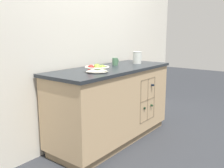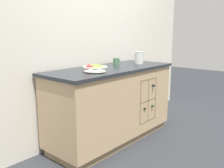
# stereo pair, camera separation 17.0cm
# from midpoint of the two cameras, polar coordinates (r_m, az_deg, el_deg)

# --- Properties ---
(ground_plane) EXTENTS (14.00, 14.00, 0.00)m
(ground_plane) POSITION_cam_midpoint_polar(r_m,az_deg,el_deg) (3.28, 1.52, -12.48)
(ground_plane) COLOR #2D3035
(back_wall) EXTENTS (4.40, 0.06, 2.55)m
(back_wall) POSITION_cam_midpoint_polar(r_m,az_deg,el_deg) (3.25, -3.68, 10.45)
(back_wall) COLOR silver
(back_wall) RESTS_ON ground_plane
(kitchen_island) EXTENTS (1.76, 0.68, 0.93)m
(kitchen_island) POSITION_cam_midpoint_polar(r_m,az_deg,el_deg) (3.12, 1.63, -4.55)
(kitchen_island) COLOR #8B7354
(kitchen_island) RESTS_ON ground_plane
(fruit_bowl) EXTENTS (0.26, 0.26, 0.09)m
(fruit_bowl) POSITION_cam_midpoint_polar(r_m,az_deg,el_deg) (2.66, -2.05, 3.62)
(fruit_bowl) COLOR silver
(fruit_bowl) RESTS_ON kitchen_island
(white_pitcher) EXTENTS (0.18, 0.12, 0.16)m
(white_pitcher) POSITION_cam_midpoint_polar(r_m,az_deg,el_deg) (3.43, 7.64, 6.06)
(white_pitcher) COLOR silver
(white_pitcher) RESTS_ON kitchen_island
(ceramic_mug) EXTENTS (0.11, 0.07, 0.09)m
(ceramic_mug) POSITION_cam_midpoint_polar(r_m,az_deg,el_deg) (3.24, 2.48, 5.14)
(ceramic_mug) COLOR #4C7A56
(ceramic_mug) RESTS_ON kitchen_island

